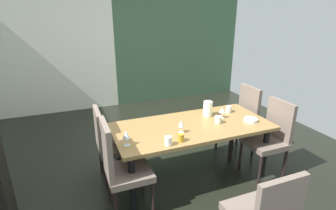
# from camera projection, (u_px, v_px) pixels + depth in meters

# --- Properties ---
(ground_plane) EXTENTS (5.85, 5.90, 0.02)m
(ground_plane) POSITION_uv_depth(u_px,v_px,m) (167.00, 172.00, 3.46)
(ground_plane) COLOR black
(back_panel_interior) EXTENTS (2.86, 0.10, 2.73)m
(back_panel_interior) POSITION_uv_depth(u_px,v_px,m) (39.00, 46.00, 5.01)
(back_panel_interior) COLOR silver
(back_panel_interior) RESTS_ON ground_plane
(garden_window_panel) EXTENTS (2.99, 0.10, 2.73)m
(garden_window_panel) POSITION_uv_depth(u_px,v_px,m) (179.00, 40.00, 6.02)
(garden_window_panel) COLOR #38573E
(garden_window_panel) RESTS_ON ground_plane
(dining_table) EXTENTS (1.89, 0.88, 0.71)m
(dining_table) POSITION_uv_depth(u_px,v_px,m) (192.00, 131.00, 3.16)
(dining_table) COLOR olive
(dining_table) RESTS_ON ground_plane
(chair_left_near) EXTENTS (0.44, 0.44, 1.03)m
(chair_left_near) POSITION_uv_depth(u_px,v_px,m) (120.00, 165.00, 2.60)
(chair_left_near) COLOR #6B5C52
(chair_left_near) RESTS_ON ground_plane
(chair_right_far) EXTENTS (0.44, 0.44, 1.00)m
(chair_right_far) POSITION_uv_depth(u_px,v_px,m) (241.00, 118.00, 3.78)
(chair_right_far) COLOR #6B5C52
(chair_right_far) RESTS_ON ground_plane
(chair_right_near) EXTENTS (0.44, 0.44, 0.98)m
(chair_right_near) POSITION_uv_depth(u_px,v_px,m) (270.00, 135.00, 3.27)
(chair_right_near) COLOR #6B5C52
(chair_right_near) RESTS_ON ground_plane
(chair_left_far) EXTENTS (0.44, 0.44, 0.95)m
(chair_left_far) POSITION_uv_depth(u_px,v_px,m) (110.00, 141.00, 3.13)
(chair_left_far) COLOR #6B5C52
(chair_left_far) RESTS_ON ground_plane
(wine_glass_near_window) EXTENTS (0.07, 0.07, 0.17)m
(wine_glass_near_window) POSITION_uv_depth(u_px,v_px,m) (126.00, 135.00, 2.62)
(wine_glass_near_window) COLOR silver
(wine_glass_near_window) RESTS_ON dining_table
(wine_glass_west) EXTENTS (0.08, 0.08, 0.14)m
(wine_glass_west) POSITION_uv_depth(u_px,v_px,m) (222.00, 110.00, 3.31)
(wine_glass_west) COLOR silver
(wine_glass_west) RESTS_ON dining_table
(wine_glass_east) EXTENTS (0.06, 0.06, 0.15)m
(wine_glass_east) POSITION_uv_depth(u_px,v_px,m) (181.00, 124.00, 2.91)
(wine_glass_east) COLOR silver
(wine_glass_east) RESTS_ON dining_table
(serving_bowl_left) EXTENTS (0.17, 0.17, 0.04)m
(serving_bowl_left) POSITION_uv_depth(u_px,v_px,m) (251.00, 120.00, 3.23)
(serving_bowl_left) COLOR silver
(serving_bowl_left) RESTS_ON dining_table
(cup_near_shelf) EXTENTS (0.07, 0.07, 0.08)m
(cup_near_shelf) POSITION_uv_depth(u_px,v_px,m) (181.00, 137.00, 2.74)
(cup_near_shelf) COLOR #B98720
(cup_near_shelf) RESTS_ON dining_table
(cup_right) EXTENTS (0.07, 0.07, 0.09)m
(cup_right) POSITION_uv_depth(u_px,v_px,m) (168.00, 141.00, 2.65)
(cup_right) COLOR white
(cup_right) RESTS_ON dining_table
(cup_center) EXTENTS (0.08, 0.08, 0.09)m
(cup_center) POSITION_uv_depth(u_px,v_px,m) (218.00, 120.00, 3.18)
(cup_center) COLOR silver
(cup_center) RESTS_ON dining_table
(cup_south) EXTENTS (0.08, 0.08, 0.09)m
(cup_south) POSITION_uv_depth(u_px,v_px,m) (229.00, 109.00, 3.52)
(cup_south) COLOR silver
(cup_south) RESTS_ON dining_table
(pitcher_front) EXTENTS (0.13, 0.11, 0.20)m
(pitcher_front) POSITION_uv_depth(u_px,v_px,m) (208.00, 109.00, 3.38)
(pitcher_front) COLOR white
(pitcher_front) RESTS_ON dining_table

